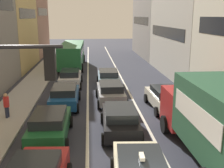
% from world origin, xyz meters
% --- Properties ---
extents(sidewalk_left, '(2.60, 64.00, 0.14)m').
position_xyz_m(sidewalk_left, '(-6.70, 20.00, 0.07)').
color(sidewalk_left, '#A9A9A9').
rests_on(sidewalk_left, ground).
extents(lane_stripe_left, '(0.16, 60.00, 0.01)m').
position_xyz_m(lane_stripe_left, '(-1.70, 20.00, 0.01)').
color(lane_stripe_left, silver).
rests_on(lane_stripe_left, ground).
extents(lane_stripe_right, '(0.16, 60.00, 0.01)m').
position_xyz_m(lane_stripe_right, '(1.70, 20.00, 0.01)').
color(lane_stripe_right, silver).
rests_on(lane_stripe_right, ground).
extents(building_row_right, '(7.20, 43.90, 10.39)m').
position_xyz_m(building_row_right, '(9.90, 21.90, 4.89)').
color(building_row_right, gray).
rests_on(building_row_right, ground).
extents(removalist_box_truck, '(2.76, 7.72, 3.58)m').
position_xyz_m(removalist_box_truck, '(3.70, 4.30, 1.97)').
color(removalist_box_truck, '#A51E1E').
rests_on(removalist_box_truck, ground).
extents(sedan_centre_lane_second, '(2.17, 4.35, 1.49)m').
position_xyz_m(sedan_centre_lane_second, '(0.05, 7.39, 0.80)').
color(sedan_centre_lane_second, black).
rests_on(sedan_centre_lane_second, ground).
extents(wagon_left_lane_second, '(2.10, 4.32, 1.49)m').
position_xyz_m(wagon_left_lane_second, '(-3.59, 6.95, 0.80)').
color(wagon_left_lane_second, '#19592D').
rests_on(wagon_left_lane_second, ground).
extents(hatchback_centre_lane_third, '(2.11, 4.32, 1.49)m').
position_xyz_m(hatchback_centre_lane_third, '(-0.03, 12.88, 0.80)').
color(hatchback_centre_lane_third, gray).
rests_on(hatchback_centre_lane_third, ground).
extents(sedan_left_lane_third, '(2.08, 4.31, 1.49)m').
position_xyz_m(sedan_left_lane_third, '(-3.27, 12.18, 0.80)').
color(sedan_left_lane_third, '#194C8C').
rests_on(sedan_left_lane_third, ground).
extents(coupe_centre_lane_fourth, '(2.15, 4.34, 1.49)m').
position_xyz_m(coupe_centre_lane_fourth, '(0.15, 17.69, 0.80)').
color(coupe_centre_lane_fourth, '#759EB7').
rests_on(coupe_centre_lane_fourth, ground).
extents(sedan_left_lane_fourth, '(2.08, 4.31, 1.49)m').
position_xyz_m(sedan_left_lane_fourth, '(-3.25, 18.03, 0.80)').
color(sedan_left_lane_fourth, silver).
rests_on(sedan_left_lane_fourth, ground).
extents(sedan_right_lane_behind_truck, '(2.16, 4.35, 1.49)m').
position_xyz_m(sedan_right_lane_behind_truck, '(3.51, 11.14, 0.80)').
color(sedan_right_lane_behind_truck, beige).
rests_on(sedan_right_lane_behind_truck, ground).
extents(bus_mid_queue_primary, '(2.92, 10.54, 2.90)m').
position_xyz_m(bus_mid_queue_primary, '(-3.57, 27.28, 1.76)').
color(bus_mid_queue_primary, '#1E6033').
rests_on(bus_mid_queue_primary, ground).
extents(pedestrian_near_kerb, '(0.34, 0.53, 1.66)m').
position_xyz_m(pedestrian_near_kerb, '(-6.57, 9.97, 0.95)').
color(pedestrian_near_kerb, '#262D47').
rests_on(pedestrian_near_kerb, ground).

